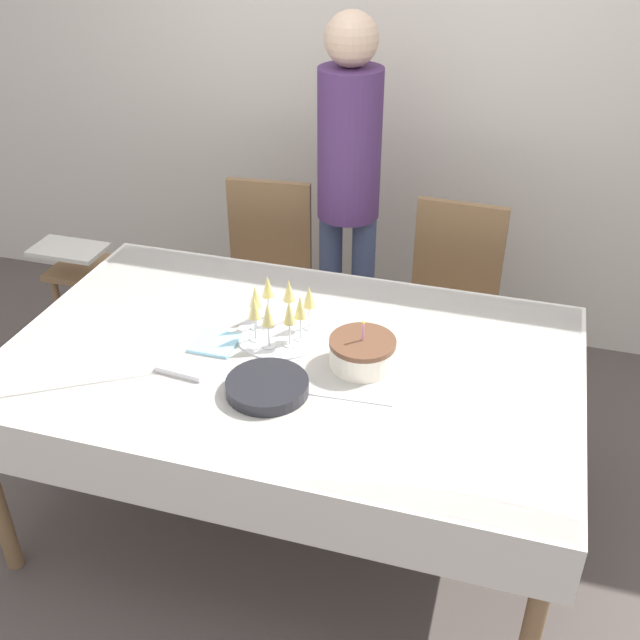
# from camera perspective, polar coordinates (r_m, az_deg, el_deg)

# --- Properties ---
(ground_plane) EXTENTS (12.00, 12.00, 0.00)m
(ground_plane) POSITION_cam_1_polar(r_m,az_deg,el_deg) (3.08, -1.99, -14.40)
(ground_plane) COLOR #564C47
(wall_back) EXTENTS (8.00, 0.05, 2.70)m
(wall_back) POSITION_cam_1_polar(r_m,az_deg,el_deg) (3.78, 5.66, 18.31)
(wall_back) COLOR silver
(wall_back) RESTS_ON ground_plane
(dining_table) EXTENTS (1.96, 1.23, 0.77)m
(dining_table) POSITION_cam_1_polar(r_m,az_deg,el_deg) (2.64, -2.25, -4.35)
(dining_table) COLOR silver
(dining_table) RESTS_ON ground_plane
(dining_chair_far_left) EXTENTS (0.46, 0.46, 0.96)m
(dining_chair_far_left) POSITION_cam_1_polar(r_m,az_deg,el_deg) (3.59, -4.17, 3.46)
(dining_chair_far_left) COLOR olive
(dining_chair_far_left) RESTS_ON ground_plane
(dining_chair_far_right) EXTENTS (0.44, 0.44, 0.96)m
(dining_chair_far_right) POSITION_cam_1_polar(r_m,az_deg,el_deg) (3.41, 9.86, 1.41)
(dining_chair_far_right) COLOR olive
(dining_chair_far_right) RESTS_ON ground_plane
(birthday_cake) EXTENTS (0.22, 0.22, 0.17)m
(birthday_cake) POSITION_cam_1_polar(r_m,az_deg,el_deg) (2.50, 3.24, -2.47)
(birthday_cake) COLOR silver
(birthday_cake) RESTS_ON dining_table
(champagne_tray) EXTENTS (0.32, 0.32, 0.18)m
(champagne_tray) POSITION_cam_1_polar(r_m,az_deg,el_deg) (2.64, -3.10, 0.57)
(champagne_tray) COLOR silver
(champagne_tray) RESTS_ON dining_table
(plate_stack_main) EXTENTS (0.27, 0.27, 0.04)m
(plate_stack_main) POSITION_cam_1_polar(r_m,az_deg,el_deg) (2.40, -4.15, -5.06)
(plate_stack_main) COLOR black
(plate_stack_main) RESTS_ON dining_table
(cake_knife) EXTENTS (0.30, 0.04, 0.00)m
(cake_knife) POSITION_cam_1_polar(r_m,az_deg,el_deg) (2.38, 1.96, -5.95)
(cake_knife) COLOR silver
(cake_knife) RESTS_ON dining_table
(fork_pile) EXTENTS (0.17, 0.08, 0.02)m
(fork_pile) POSITION_cam_1_polar(r_m,az_deg,el_deg) (2.53, -10.49, -3.76)
(fork_pile) COLOR silver
(fork_pile) RESTS_ON dining_table
(napkin_pile) EXTENTS (0.15, 0.15, 0.01)m
(napkin_pile) POSITION_cam_1_polar(r_m,az_deg,el_deg) (2.65, -7.99, -1.74)
(napkin_pile) COLOR #8CC6E0
(napkin_pile) RESTS_ON dining_table
(person_standing) EXTENTS (0.28, 0.28, 1.71)m
(person_standing) POSITION_cam_1_polar(r_m,az_deg,el_deg) (3.38, 2.21, 11.25)
(person_standing) COLOR #3F4C72
(person_standing) RESTS_ON ground_plane
(high_chair) EXTENTS (0.33, 0.35, 0.71)m
(high_chair) POSITION_cam_1_polar(r_m,az_deg,el_deg) (3.77, -17.42, 2.70)
(high_chair) COLOR olive
(high_chair) RESTS_ON ground_plane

